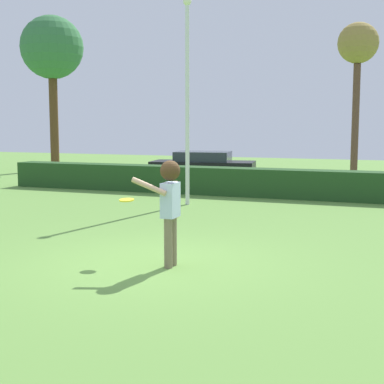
% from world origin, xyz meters
% --- Properties ---
extents(ground_plane, '(60.00, 60.00, 0.00)m').
position_xyz_m(ground_plane, '(0.00, 0.00, 0.00)').
color(ground_plane, '#63933F').
extents(person, '(0.75, 0.57, 1.79)m').
position_xyz_m(person, '(0.34, -0.12, 1.14)').
color(person, '#7C6C53').
rests_on(person, ground).
extents(frisbee, '(0.26, 0.26, 0.05)m').
position_xyz_m(frisbee, '(-0.57, 0.08, 1.06)').
color(frisbee, yellow).
extents(lamppost, '(0.24, 0.24, 5.97)m').
position_xyz_m(lamppost, '(-2.06, 6.76, 3.30)').
color(lamppost, silver).
rests_on(lamppost, ground).
extents(hedge_row, '(19.75, 0.90, 0.92)m').
position_xyz_m(hedge_row, '(0.00, 9.34, 0.46)').
color(hedge_row, '#23481F').
rests_on(hedge_row, ground).
extents(parked_car_black, '(4.42, 2.36, 1.25)m').
position_xyz_m(parked_car_black, '(-3.87, 13.07, 0.69)').
color(parked_car_black, black).
rests_on(parked_car_black, ground).
extents(birch_tree, '(3.17, 3.17, 7.81)m').
position_xyz_m(birch_tree, '(-13.09, 15.98, 6.11)').
color(birch_tree, brown).
rests_on(birch_tree, ground).
extents(bare_elm_tree, '(1.75, 1.75, 6.72)m').
position_xyz_m(bare_elm_tree, '(1.77, 17.08, 5.57)').
color(bare_elm_tree, brown).
rests_on(bare_elm_tree, ground).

